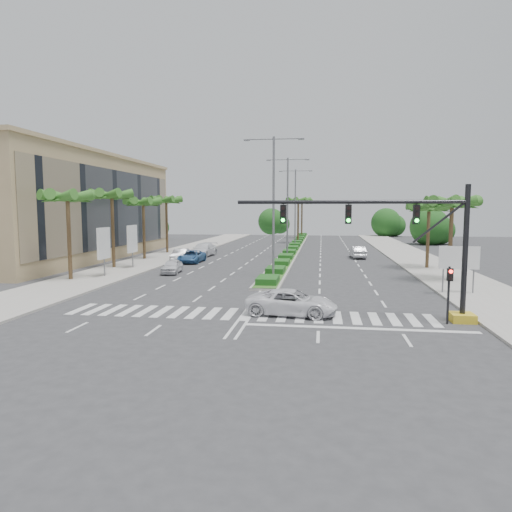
{
  "coord_description": "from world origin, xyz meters",
  "views": [
    {
      "loc": [
        4.09,
        -24.89,
        5.91
      ],
      "look_at": [
        0.04,
        3.22,
        3.0
      ],
      "focal_mm": 32.0,
      "sensor_mm": 36.0,
      "label": 1
    }
  ],
  "objects_px": {
    "car_parked_d": "(203,250)",
    "car_crossing": "(292,302)",
    "car_right": "(358,252)",
    "car_parked_a": "(172,266)",
    "car_parked_b": "(180,255)",
    "car_parked_c": "(192,257)"
  },
  "relations": [
    {
      "from": "car_parked_a",
      "to": "car_parked_b",
      "type": "height_order",
      "value": "car_parked_b"
    },
    {
      "from": "car_parked_c",
      "to": "car_right",
      "type": "distance_m",
      "value": 20.13
    },
    {
      "from": "car_crossing",
      "to": "car_right",
      "type": "bearing_deg",
      "value": -4.81
    },
    {
      "from": "car_parked_b",
      "to": "car_parked_a",
      "type": "bearing_deg",
      "value": -81.7
    },
    {
      "from": "car_parked_b",
      "to": "car_crossing",
      "type": "relative_size",
      "value": 0.86
    },
    {
      "from": "car_parked_b",
      "to": "car_right",
      "type": "relative_size",
      "value": 0.98
    },
    {
      "from": "car_parked_d",
      "to": "car_crossing",
      "type": "bearing_deg",
      "value": -61.07
    },
    {
      "from": "car_parked_a",
      "to": "car_crossing",
      "type": "bearing_deg",
      "value": -57.44
    },
    {
      "from": "car_right",
      "to": "car_crossing",
      "type": "bearing_deg",
      "value": 75.36
    },
    {
      "from": "car_parked_c",
      "to": "car_crossing",
      "type": "relative_size",
      "value": 0.96
    },
    {
      "from": "car_parked_a",
      "to": "car_parked_b",
      "type": "bearing_deg",
      "value": 97.01
    },
    {
      "from": "car_parked_b",
      "to": "car_right",
      "type": "height_order",
      "value": "car_right"
    },
    {
      "from": "car_parked_b",
      "to": "car_parked_c",
      "type": "height_order",
      "value": "car_parked_b"
    },
    {
      "from": "car_parked_a",
      "to": "car_parked_b",
      "type": "relative_size",
      "value": 0.87
    },
    {
      "from": "car_parked_c",
      "to": "car_crossing",
      "type": "bearing_deg",
      "value": -61.38
    },
    {
      "from": "car_parked_c",
      "to": "car_parked_d",
      "type": "bearing_deg",
      "value": 94.74
    },
    {
      "from": "car_crossing",
      "to": "car_parked_d",
      "type": "bearing_deg",
      "value": 29.45
    },
    {
      "from": "car_parked_a",
      "to": "car_right",
      "type": "relative_size",
      "value": 0.86
    },
    {
      "from": "car_parked_b",
      "to": "car_parked_c",
      "type": "xyz_separation_m",
      "value": [
        1.61,
        -0.95,
        -0.04
      ]
    },
    {
      "from": "car_parked_b",
      "to": "car_parked_c",
      "type": "relative_size",
      "value": 0.9
    },
    {
      "from": "car_parked_b",
      "to": "car_crossing",
      "type": "xyz_separation_m",
      "value": [
        14.29,
        -24.66,
        -0.01
      ]
    },
    {
      "from": "car_parked_d",
      "to": "car_parked_b",
      "type": "bearing_deg",
      "value": -95.05
    }
  ]
}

